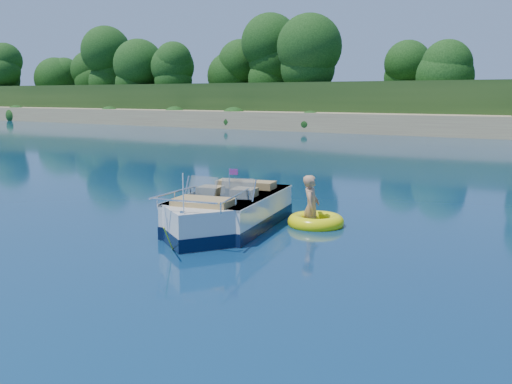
% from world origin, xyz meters
% --- Properties ---
extents(ground, '(160.00, 160.00, 0.00)m').
position_xyz_m(ground, '(0.00, 0.00, 0.00)').
color(ground, '#092044').
rests_on(ground, ground).
extents(treeline, '(150.00, 7.12, 8.19)m').
position_xyz_m(treeline, '(0.04, 41.01, 5.55)').
color(treeline, black).
rests_on(treeline, ground).
extents(motorboat, '(2.45, 5.02, 1.69)m').
position_xyz_m(motorboat, '(0.45, 3.32, 0.33)').
color(motorboat, white).
rests_on(motorboat, ground).
extents(tow_tube, '(1.57, 1.57, 0.34)m').
position_xyz_m(tow_tube, '(1.97, 4.71, 0.09)').
color(tow_tube, '#FFFC0A').
rests_on(tow_tube, ground).
extents(boy, '(0.63, 0.89, 1.61)m').
position_xyz_m(boy, '(1.83, 4.74, 0.00)').
color(boy, tan).
rests_on(boy, ground).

